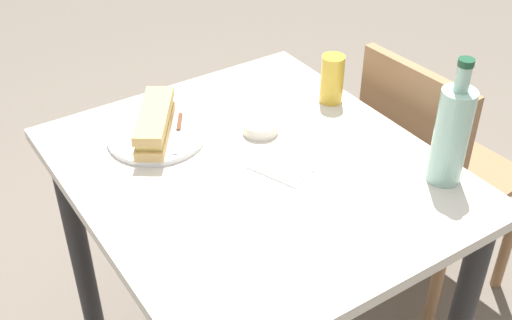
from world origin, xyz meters
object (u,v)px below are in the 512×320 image
object	(u,v)px
olive_bowl	(260,127)
plate_near	(156,136)
dining_table	(256,210)
knife_near	(178,131)
chair_far	(426,170)
water_bottle	(451,134)
baguette_sandwich_near	(155,122)
beer_glass	(332,79)

from	to	relation	value
olive_bowl	plate_near	bearing A→B (deg)	-116.38
dining_table	knife_near	xyz separation A→B (m)	(-0.22, -0.09, 0.15)
knife_near	olive_bowl	world-z (taller)	olive_bowl
dining_table	chair_far	size ratio (longest dim) A/B	1.06
chair_far	plate_near	world-z (taller)	chair_far
water_bottle	plate_near	bearing A→B (deg)	-136.87
chair_far	baguette_sandwich_near	bearing A→B (deg)	-107.88
dining_table	plate_near	world-z (taller)	plate_near
dining_table	baguette_sandwich_near	world-z (taller)	baguette_sandwich_near
beer_glass	baguette_sandwich_near	bearing A→B (deg)	-100.78
beer_glass	knife_near	bearing A→B (deg)	-99.30
dining_table	plate_near	size ratio (longest dim) A/B	3.78
chair_far	beer_glass	size ratio (longest dim) A/B	6.46
knife_near	water_bottle	xyz separation A→B (m)	(0.49, 0.43, 0.11)
dining_table	chair_far	distance (m)	0.62
dining_table	water_bottle	xyz separation A→B (m)	(0.28, 0.34, 0.26)
baguette_sandwich_near	dining_table	bearing A→B (deg)	31.31
beer_glass	olive_bowl	size ratio (longest dim) A/B	1.49
plate_near	beer_glass	size ratio (longest dim) A/B	1.82
dining_table	knife_near	bearing A→B (deg)	-156.83
water_bottle	olive_bowl	distance (m)	0.48
water_bottle	olive_bowl	size ratio (longest dim) A/B	3.38
dining_table	chair_far	xyz separation A→B (m)	(0.01, 0.61, -0.12)
beer_glass	water_bottle	bearing A→B (deg)	-0.62
baguette_sandwich_near	beer_glass	bearing A→B (deg)	79.22
knife_near	water_bottle	bearing A→B (deg)	41.09
water_bottle	baguette_sandwich_near	bearing A→B (deg)	-136.87
water_bottle	beer_glass	bearing A→B (deg)	179.38
dining_table	olive_bowl	distance (m)	0.21
olive_bowl	dining_table	bearing A→B (deg)	-37.48
dining_table	water_bottle	bearing A→B (deg)	50.66
baguette_sandwich_near	water_bottle	bearing A→B (deg)	43.13
chair_far	water_bottle	size ratio (longest dim) A/B	2.85
olive_bowl	baguette_sandwich_near	bearing A→B (deg)	-116.38
baguette_sandwich_near	water_bottle	size ratio (longest dim) A/B	0.79
water_bottle	beer_glass	world-z (taller)	water_bottle
dining_table	baguette_sandwich_near	bearing A→B (deg)	-148.69
chair_far	baguette_sandwich_near	xyz separation A→B (m)	(-0.24, -0.75, 0.30)
baguette_sandwich_near	water_bottle	world-z (taller)	water_bottle
dining_table	olive_bowl	world-z (taller)	olive_bowl
chair_far	water_bottle	world-z (taller)	water_bottle
baguette_sandwich_near	water_bottle	xyz separation A→B (m)	(0.51, 0.48, 0.07)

